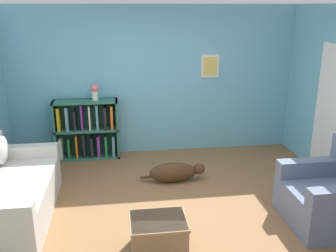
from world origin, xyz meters
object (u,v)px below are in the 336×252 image
couch (8,195)px  bookshelf (87,130)px  dog (175,172)px  vase (95,91)px  recliner_chair (331,197)px  coffee_table (158,234)px

couch → bookshelf: (0.85, 1.91, 0.18)m
dog → vase: vase is taller
bookshelf → vase: 0.72m
recliner_chair → dog: size_ratio=0.98×
coffee_table → vase: vase is taller
dog → vase: size_ratio=3.56×
recliner_chair → vase: 3.94m
recliner_chair → dog: bearing=141.1°
recliner_chair → coffee_table: size_ratio=1.61×
coffee_table → vase: 3.07m
bookshelf → coffee_table: (0.93, -2.83, -0.29)m
recliner_chair → vase: bearing=139.0°
recliner_chair → vase: vase is taller
couch → coffee_table: bearing=-27.2°
couch → vase: (1.03, 1.89, 0.87)m
recliner_chair → couch: bearing=170.9°
dog → bookshelf: bearing=139.7°
couch → recliner_chair: recliner_chair is taller
recliner_chair → coffee_table: (-2.15, -0.29, -0.14)m
coffee_table → dog: coffee_table is taller
dog → vase: bearing=136.3°
couch → coffee_table: (1.78, -0.92, -0.12)m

